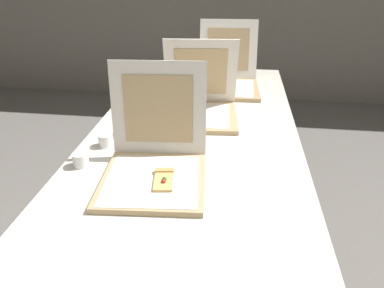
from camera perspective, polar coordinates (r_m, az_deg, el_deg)
table at (r=1.65m, az=0.06°, el=-0.26°), size 0.98×2.30×0.72m
pizza_box_front at (r=1.33m, az=-6.00°, el=-3.18°), size 0.41×0.45×0.40m
pizza_box_middle at (r=1.84m, az=1.24°, el=6.11°), size 0.41×0.41×0.38m
pizza_box_back at (r=2.27m, az=5.75°, el=10.31°), size 0.40×0.53×0.38m
cup_white_mid at (r=1.68m, az=-10.58°, el=2.42°), size 0.06×0.06×0.06m
cup_white_near_left at (r=1.47m, az=-17.46°, el=-2.41°), size 0.06×0.06×0.06m
cup_white_near_center at (r=1.60m, az=-13.70°, el=0.60°), size 0.06×0.06×0.06m
cup_white_far at (r=2.03m, az=-5.81°, el=7.28°), size 0.06×0.06×0.06m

